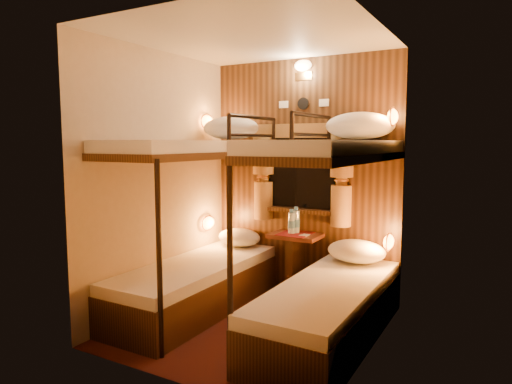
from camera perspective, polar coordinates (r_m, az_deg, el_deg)
The scene contains 22 objects.
floor at distance 4.07m, azimuth -0.34°, elevation -16.37°, with size 2.10×2.10×0.00m, color #3E1110.
ceiling at distance 3.85m, azimuth -0.36°, elevation 18.78°, with size 2.10×2.10×0.00m, color silver.
wall_back at distance 4.71m, azimuth 6.00°, elevation 1.77°, with size 2.40×2.40×0.00m, color #C6B293.
wall_front at distance 2.92m, azimuth -10.64°, elevation -1.06°, with size 2.40×2.40×0.00m, color #C6B293.
wall_left at distance 4.36m, azimuth -11.85°, elevation 1.31°, with size 2.40×2.40×0.00m, color #C6B293.
wall_right at distance 3.39m, azimuth 14.47°, elevation -0.13°, with size 2.40×2.40×0.00m, color #C6B293.
back_panel at distance 4.70m, azimuth 5.93°, elevation 1.76°, with size 2.00×0.03×2.40m, color black.
bunk_left at distance 4.29m, azimuth -7.47°, elevation -7.37°, with size 0.72×1.90×1.82m.
bunk_right at distance 3.69m, azimuth 9.11°, elevation -9.68°, with size 0.72×1.90×1.82m.
window at distance 4.67m, azimuth 5.78°, elevation 1.50°, with size 1.00×0.12×0.79m.
curtains at distance 4.64m, azimuth 5.62°, elevation 2.49°, with size 1.10×0.22×1.00m.
back_fixtures at distance 4.70m, azimuth 5.90°, elevation 14.54°, with size 0.54×0.09×0.48m.
reading_lamps at distance 4.39m, azimuth 4.19°, elevation 1.99°, with size 2.00×0.20×1.25m.
table at distance 4.66m, azimuth 4.90°, elevation -8.07°, with size 0.50×0.34×0.66m.
bottle_left at distance 4.63m, azimuth 5.02°, elevation -3.72°, with size 0.08×0.08×0.27m.
bottle_right at distance 4.60m, azimuth 4.46°, elevation -3.90°, with size 0.07×0.07×0.25m.
sachet_a at distance 4.52m, azimuth 5.96°, elevation -5.44°, with size 0.08×0.06×0.01m, color silver.
sachet_b at distance 4.57m, azimuth 6.30°, elevation -5.32°, with size 0.07×0.05×0.01m, color silver.
pillow_lower_left at distance 4.91m, azimuth -2.12°, elevation -5.67°, with size 0.48×0.34×0.19m, color white.
pillow_lower_right at distance 4.34m, azimuth 12.44°, elevation -7.25°, with size 0.54×0.39×0.21m, color white.
pillow_upper_left at distance 4.68m, azimuth -3.18°, elevation 7.98°, with size 0.61×0.43×0.24m, color white.
pillow_upper_right at distance 4.23m, azimuth 12.85°, elevation 8.08°, with size 0.63×0.45×0.25m, color white.
Camera 1 is at (1.86, -3.26, 1.57)m, focal length 32.00 mm.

